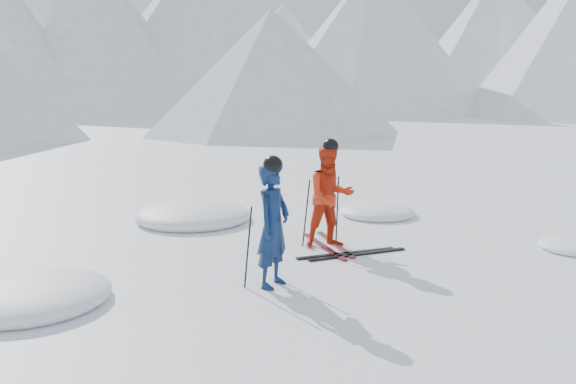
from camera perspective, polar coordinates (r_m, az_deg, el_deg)
ground at (r=10.02m, az=10.24°, el=-5.46°), size 160.00×160.00×0.00m
mountain_range at (r=43.89m, az=-20.97°, el=14.84°), size 106.15×62.94×15.53m
skier_blue at (r=8.01m, az=-1.40°, el=-3.19°), size 0.71×0.61×1.64m
skier_red at (r=9.98m, az=3.96°, el=-0.42°), size 0.99×0.88×1.68m
pole_blue_left at (r=8.03m, az=-3.76°, el=-5.19°), size 0.11×0.08×1.09m
pole_blue_right at (r=8.42m, az=-1.02°, el=-4.45°), size 0.11×0.07×1.10m
pole_red_left at (r=10.03m, az=1.71°, el=-1.98°), size 0.11×0.09×1.12m
pole_red_right at (r=10.34m, az=4.64°, el=-1.64°), size 0.11×0.08×1.12m
ski_worn_left at (r=10.09m, az=3.39°, el=-5.11°), size 0.63×1.64×0.03m
ski_worn_right at (r=10.24m, az=4.41°, el=-4.89°), size 0.73×1.60×0.03m
ski_loose_a at (r=9.72m, az=5.48°, el=-5.74°), size 1.66×0.57×0.03m
ski_loose_b at (r=9.68m, az=6.52°, el=-5.82°), size 1.67×0.51×0.03m
snow_lumps at (r=10.58m, az=-7.51°, el=-4.55°), size 9.29×7.32×0.49m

